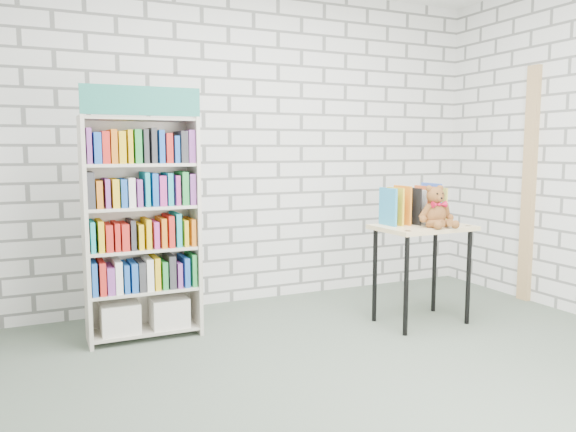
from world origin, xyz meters
name	(u,v)px	position (x,y,z in m)	size (l,w,h in m)	color
ground	(377,379)	(0.00, 0.00, 0.00)	(4.50, 4.50, 0.00)	#4F5D4E
room_shell	(383,75)	(0.00, 0.00, 1.78)	(4.52, 4.02, 2.81)	silver
bookshelf	(142,226)	(-1.12, 1.36, 0.82)	(0.80, 0.31, 1.79)	beige
display_table	(422,239)	(0.93, 0.79, 0.67)	(0.74, 0.53, 0.78)	#DDC184
table_books	(413,205)	(0.93, 0.91, 0.93)	(0.51, 0.24, 0.30)	#2B8CBD
teddy_bear	(436,210)	(0.97, 0.68, 0.91)	(0.30, 0.28, 0.32)	brown
door_trim	(529,185)	(2.23, 0.95, 1.05)	(0.05, 0.12, 2.10)	tan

